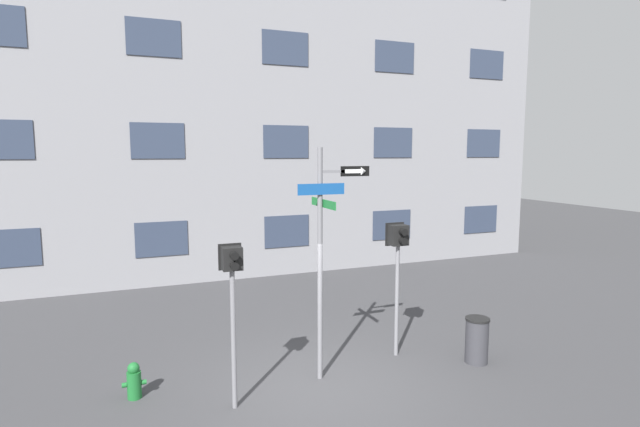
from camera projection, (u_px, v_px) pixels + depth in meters
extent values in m
plane|color=#38383A|center=(322.00, 390.00, 8.66)|extent=(60.00, 60.00, 0.00)
cube|color=gray|center=(221.00, 45.00, 15.46)|extent=(24.00, 0.60, 14.80)
cube|color=#2D384C|center=(9.00, 248.00, 13.67)|extent=(1.54, 0.03, 1.06)
cube|color=#2D384C|center=(162.00, 239.00, 15.15)|extent=(1.54, 0.03, 1.06)
cube|color=#2D384C|center=(287.00, 231.00, 16.63)|extent=(1.54, 0.03, 1.06)
cube|color=#2D384C|center=(392.00, 225.00, 18.10)|extent=(1.54, 0.03, 1.06)
cube|color=#2D384C|center=(481.00, 219.00, 19.58)|extent=(1.54, 0.03, 1.06)
cube|color=#2D384C|center=(1.00, 139.00, 13.31)|extent=(1.54, 0.03, 1.06)
cube|color=#2D384C|center=(158.00, 141.00, 14.79)|extent=(1.54, 0.03, 1.06)
cube|color=#2D384C|center=(286.00, 142.00, 16.26)|extent=(1.54, 0.03, 1.06)
cube|color=#2D384C|center=(393.00, 143.00, 17.74)|extent=(1.54, 0.03, 1.06)
cube|color=#2D384C|center=(484.00, 143.00, 19.22)|extent=(1.54, 0.03, 1.06)
cube|color=#2D384C|center=(154.00, 37.00, 14.42)|extent=(1.54, 0.03, 1.06)
cube|color=#2D384C|center=(285.00, 48.00, 15.90)|extent=(1.54, 0.03, 1.06)
cube|color=#2D384C|center=(395.00, 57.00, 17.38)|extent=(1.54, 0.03, 1.06)
cube|color=#2D384C|center=(487.00, 64.00, 18.86)|extent=(1.54, 0.03, 1.06)
cylinder|color=slate|center=(320.00, 266.00, 8.86)|extent=(0.09, 0.09, 4.19)
cube|color=slate|center=(338.00, 171.00, 8.77)|extent=(0.67, 0.05, 0.05)
cube|color=#14478C|center=(321.00, 189.00, 8.63)|extent=(0.87, 0.02, 0.19)
cube|color=#196B2D|center=(323.00, 203.00, 8.74)|extent=(0.02, 1.08, 0.14)
cube|color=black|center=(355.00, 171.00, 8.88)|extent=(0.56, 0.02, 0.18)
cube|color=white|center=(353.00, 171.00, 8.86)|extent=(0.32, 0.01, 0.07)
cone|color=white|center=(363.00, 171.00, 8.93)|extent=(0.10, 0.14, 0.14)
cylinder|color=slate|center=(234.00, 340.00, 7.92)|extent=(0.08, 0.08, 2.28)
cube|color=black|center=(232.00, 258.00, 7.76)|extent=(0.31, 0.26, 0.36)
cube|color=black|center=(230.00, 257.00, 7.89)|extent=(0.37, 0.02, 0.42)
cylinder|color=black|center=(234.00, 255.00, 7.58)|extent=(0.13, 0.12, 0.13)
cylinder|color=black|center=(234.00, 266.00, 7.60)|extent=(0.13, 0.12, 0.13)
cylinder|color=silver|center=(233.00, 255.00, 7.63)|extent=(0.10, 0.01, 0.10)
cylinder|color=slate|center=(397.00, 301.00, 10.02)|extent=(0.08, 0.08, 2.27)
cube|color=black|center=(398.00, 235.00, 9.85)|extent=(0.35, 0.26, 0.40)
cube|color=black|center=(395.00, 234.00, 9.98)|extent=(0.41, 0.02, 0.46)
cylinder|color=black|center=(403.00, 232.00, 9.67)|extent=(0.14, 0.12, 0.14)
cylinder|color=black|center=(403.00, 241.00, 9.69)|extent=(0.14, 0.12, 0.14)
cylinder|color=silver|center=(402.00, 231.00, 9.72)|extent=(0.11, 0.01, 0.11)
cylinder|color=#196028|center=(134.00, 385.00, 8.35)|extent=(0.23, 0.23, 0.46)
sphere|color=#196028|center=(133.00, 368.00, 8.31)|extent=(0.20, 0.20, 0.20)
cylinder|color=#196028|center=(124.00, 385.00, 8.29)|extent=(0.08, 0.08, 0.08)
cylinder|color=#196028|center=(144.00, 382.00, 8.40)|extent=(0.08, 0.08, 0.08)
cylinder|color=#333338|center=(477.00, 341.00, 9.75)|extent=(0.44, 0.44, 0.86)
cylinder|color=black|center=(478.00, 319.00, 9.70)|extent=(0.47, 0.47, 0.04)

